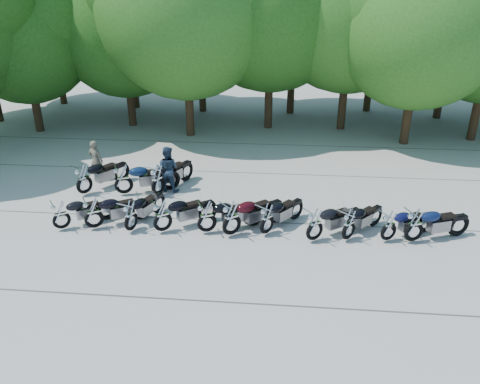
# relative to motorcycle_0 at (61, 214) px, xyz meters

# --- Properties ---
(ground) EXTENTS (90.00, 90.00, 0.00)m
(ground) POSITION_rel_motorcycle_0_xyz_m (5.80, -0.35, -0.58)
(ground) COLOR #99958A
(ground) RESTS_ON ground
(tree_1) EXTENTS (6.97, 6.97, 8.55)m
(tree_1) POSITION_rel_motorcycle_0_xyz_m (-6.24, 10.88, 4.48)
(tree_1) COLOR #3A2614
(tree_1) RESTS_ON ground
(tree_2) EXTENTS (7.31, 7.31, 8.97)m
(tree_2) POSITION_rel_motorcycle_0_xyz_m (-1.45, 12.49, 4.73)
(tree_2) COLOR #3A2614
(tree_2) RESTS_ON ground
(tree_3) EXTENTS (8.70, 8.70, 10.67)m
(tree_3) POSITION_rel_motorcycle_0_xyz_m (2.23, 10.89, 5.74)
(tree_3) COLOR #3A2614
(tree_3) RESTS_ON ground
(tree_4) EXTENTS (9.13, 9.13, 11.20)m
(tree_4) POSITION_rel_motorcycle_0_xyz_m (6.34, 12.74, 6.06)
(tree_4) COLOR #3A2614
(tree_4) RESTS_ON ground
(tree_5) EXTENTS (9.04, 9.04, 11.10)m
(tree_5) POSITION_rel_motorcycle_0_xyz_m (10.41, 12.85, 5.99)
(tree_5) COLOR #3A2614
(tree_5) RESTS_ON ground
(tree_6) EXTENTS (8.00, 8.00, 9.82)m
(tree_6) POSITION_rel_motorcycle_0_xyz_m (13.35, 10.47, 5.23)
(tree_6) COLOR #3A2614
(tree_6) RESTS_ON ground
(tree_9) EXTENTS (7.59, 7.59, 9.32)m
(tree_9) POSITION_rel_motorcycle_0_xyz_m (-7.73, 17.24, 4.94)
(tree_9) COLOR #3A2614
(tree_9) RESTS_ON ground
(tree_10) EXTENTS (7.78, 7.78, 9.55)m
(tree_10) POSITION_rel_motorcycle_0_xyz_m (-2.49, 16.62, 5.08)
(tree_10) COLOR #3A2614
(tree_10) RESTS_ON ground
(tree_11) EXTENTS (7.56, 7.56, 9.28)m
(tree_11) POSITION_rel_motorcycle_0_xyz_m (2.04, 16.08, 4.92)
(tree_11) COLOR #3A2614
(tree_11) RESTS_ON ground
(tree_12) EXTENTS (7.88, 7.88, 9.67)m
(tree_12) POSITION_rel_motorcycle_0_xyz_m (7.60, 16.12, 5.15)
(tree_12) COLOR #3A2614
(tree_12) RESTS_ON ground
(tree_13) EXTENTS (8.31, 8.31, 10.20)m
(tree_13) POSITION_rel_motorcycle_0_xyz_m (12.49, 17.12, 5.46)
(tree_13) COLOR #3A2614
(tree_13) RESTS_ON ground
(tree_14) EXTENTS (8.02, 8.02, 9.84)m
(tree_14) POSITION_rel_motorcycle_0_xyz_m (16.48, 15.74, 5.25)
(tree_14) COLOR #3A2614
(tree_14) RESTS_ON ground
(motorcycle_0) EXTENTS (2.01, 1.72, 1.16)m
(motorcycle_0) POSITION_rel_motorcycle_0_xyz_m (0.00, 0.00, 0.00)
(motorcycle_0) COLOR black
(motorcycle_0) RESTS_ON ground
(motorcycle_1) EXTENTS (2.22, 1.74, 1.25)m
(motorcycle_1) POSITION_rel_motorcycle_0_xyz_m (1.05, 0.14, 0.04)
(motorcycle_1) COLOR black
(motorcycle_1) RESTS_ON ground
(motorcycle_2) EXTENTS (1.36, 2.25, 1.22)m
(motorcycle_2) POSITION_rel_motorcycle_0_xyz_m (2.31, 0.10, 0.03)
(motorcycle_2) COLOR black
(motorcycle_2) RESTS_ON ground
(motorcycle_3) EXTENTS (2.22, 1.87, 1.27)m
(motorcycle_3) POSITION_rel_motorcycle_0_xyz_m (3.37, 0.13, 0.06)
(motorcycle_3) COLOR black
(motorcycle_3) RESTS_ON ground
(motorcycle_4) EXTENTS (2.32, 1.57, 1.27)m
(motorcycle_4) POSITION_rel_motorcycle_0_xyz_m (4.81, 0.21, 0.06)
(motorcycle_4) COLOR black
(motorcycle_4) RESTS_ON ground
(motorcycle_5) EXTENTS (2.32, 2.10, 1.36)m
(motorcycle_5) POSITION_rel_motorcycle_0_xyz_m (5.63, 0.09, 0.10)
(motorcycle_5) COLOR black
(motorcycle_5) RESTS_ON ground
(motorcycle_6) EXTENTS (1.85, 2.11, 1.22)m
(motorcycle_6) POSITION_rel_motorcycle_0_xyz_m (6.75, 0.29, 0.03)
(motorcycle_6) COLOR black
(motorcycle_6) RESTS_ON ground
(motorcycle_7) EXTENTS (2.21, 1.88, 1.27)m
(motorcycle_7) POSITION_rel_motorcycle_0_xyz_m (8.26, -0.01, 0.06)
(motorcycle_7) COLOR black
(motorcycle_7) RESTS_ON ground
(motorcycle_8) EXTENTS (1.89, 1.99, 1.19)m
(motorcycle_8) POSITION_rel_motorcycle_0_xyz_m (9.33, 0.15, 0.02)
(motorcycle_8) COLOR black
(motorcycle_8) RESTS_ON ground
(motorcycle_9) EXTENTS (2.11, 1.57, 1.17)m
(motorcycle_9) POSITION_rel_motorcycle_0_xyz_m (10.58, 0.20, 0.01)
(motorcycle_9) COLOR black
(motorcycle_9) RESTS_ON ground
(motorcycle_10) EXTENTS (2.39, 1.47, 1.29)m
(motorcycle_10) POSITION_rel_motorcycle_0_xyz_m (11.35, 0.20, 0.07)
(motorcycle_10) COLOR #0C1738
(motorcycle_10) RESTS_ON ground
(motorcycle_11) EXTENTS (1.95, 2.43, 1.37)m
(motorcycle_11) POSITION_rel_motorcycle_0_xyz_m (-0.35, 2.80, 0.11)
(motorcycle_11) COLOR black
(motorcycle_11) RESTS_ON ground
(motorcycle_12) EXTENTS (2.56, 1.63, 1.39)m
(motorcycle_12) POSITION_rel_motorcycle_0_xyz_m (1.16, 2.91, 0.12)
(motorcycle_12) COLOR #0E1F3F
(motorcycle_12) RESTS_ON ground
(motorcycle_13) EXTENTS (1.74, 2.60, 1.42)m
(motorcycle_13) POSITION_rel_motorcycle_0_xyz_m (2.50, 2.93, 0.13)
(motorcycle_13) COLOR black
(motorcycle_13) RESTS_ON ground
(rider_0) EXTENTS (0.71, 0.56, 1.72)m
(rider_0) POSITION_rel_motorcycle_0_xyz_m (-0.41, 4.28, 0.28)
(rider_0) COLOR brown
(rider_0) RESTS_ON ground
(rider_1) EXTENTS (0.98, 0.82, 1.82)m
(rider_1) POSITION_rel_motorcycle_0_xyz_m (2.76, 3.49, 0.33)
(rider_1) COLOR #203043
(rider_1) RESTS_ON ground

